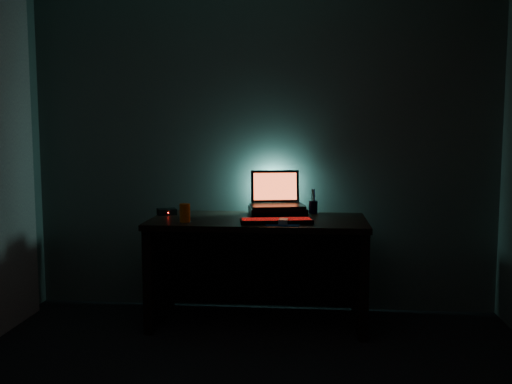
% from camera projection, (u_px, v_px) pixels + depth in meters
% --- Properties ---
extents(room, '(3.50, 4.00, 2.50)m').
position_uv_depth(room, '(223.00, 159.00, 2.31)').
color(room, black).
rests_on(room, ground).
extents(desk, '(1.50, 0.70, 0.75)m').
position_uv_depth(desk, '(259.00, 253.00, 4.05)').
color(desk, black).
rests_on(desk, ground).
extents(curtain, '(0.06, 0.65, 2.30)m').
position_uv_depth(curtain, '(6.00, 162.00, 3.89)').
color(curtain, beige).
rests_on(curtain, ground).
extents(riser, '(0.45, 0.37, 0.06)m').
position_uv_depth(riser, '(277.00, 211.00, 4.13)').
color(riser, black).
rests_on(riser, desk).
extents(laptop, '(0.42, 0.35, 0.26)m').
position_uv_depth(laptop, '(276.00, 198.00, 4.17)').
color(laptop, black).
rests_on(laptop, riser).
extents(keyboard, '(0.50, 0.23, 0.03)m').
position_uv_depth(keyboard, '(276.00, 221.00, 3.78)').
color(keyboard, black).
rests_on(keyboard, desk).
extents(mousepad, '(0.23, 0.21, 0.00)m').
position_uv_depth(mousepad, '(283.00, 224.00, 3.75)').
color(mousepad, navy).
rests_on(mousepad, desk).
extents(mouse, '(0.06, 0.10, 0.03)m').
position_uv_depth(mouse, '(283.00, 221.00, 3.75)').
color(mouse, gray).
rests_on(mouse, mousepad).
extents(pen_cup, '(0.08, 0.08, 0.09)m').
position_uv_depth(pen_cup, '(313.00, 207.00, 4.21)').
color(pen_cup, black).
rests_on(pen_cup, desk).
extents(juice_glass, '(0.09, 0.09, 0.12)m').
position_uv_depth(juice_glass, '(185.00, 213.00, 3.82)').
color(juice_glass, '#E55D0C').
rests_on(juice_glass, desk).
extents(router, '(0.16, 0.15, 0.04)m').
position_uv_depth(router, '(167.00, 212.00, 4.15)').
color(router, black).
rests_on(router, desk).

